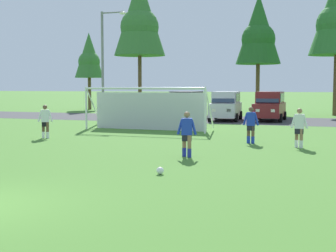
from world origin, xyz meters
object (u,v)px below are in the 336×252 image
at_px(street_lamp, 105,65).
at_px(parked_car_slot_left, 186,105).
at_px(player_midfield_center, 299,128).
at_px(parked_car_slot_far_left, 151,107).
at_px(parked_car_slot_center, 270,106).
at_px(player_winger_left, 187,134).
at_px(player_defender_far, 45,122).
at_px(player_winger_right, 251,125).
at_px(parked_car_slot_center_left, 226,106).
at_px(soccer_goal, 148,108).
at_px(soccer_ball, 160,171).

bearing_deg(street_lamp, parked_car_slot_left, 44.94).
height_order(player_midfield_center, street_lamp, street_lamp).
relative_size(parked_car_slot_far_left, parked_car_slot_center, 0.93).
relative_size(player_midfield_center, player_winger_left, 1.00).
height_order(player_defender_far, parked_car_slot_center, parked_car_slot_center).
distance_m(player_midfield_center, parked_car_slot_center, 15.42).
relative_size(player_midfield_center, player_winger_right, 1.00).
distance_m(player_midfield_center, parked_car_slot_left, 17.68).
bearing_deg(parked_car_slot_left, player_defender_far, -99.88).
xyz_separation_m(parked_car_slot_far_left, parked_car_slot_left, (3.44, -1.27, 0.24)).
relative_size(parked_car_slot_left, parked_car_slot_center_left, 1.00).
height_order(player_winger_left, parked_car_slot_left, parked_car_slot_left).
xyz_separation_m(player_defender_far, street_lamp, (-2.02, 10.62, 3.23)).
xyz_separation_m(soccer_goal, parked_car_slot_center_left, (2.70, 9.12, -0.18)).
xyz_separation_m(soccer_ball, player_winger_left, (-0.24, 3.50, 0.71)).
bearing_deg(player_midfield_center, soccer_ball, -114.98).
height_order(parked_car_slot_far_left, street_lamp, street_lamp).
bearing_deg(soccer_goal, parked_car_slot_far_left, 110.14).
relative_size(parked_car_slot_far_left, parked_car_slot_left, 0.92).
bearing_deg(parked_car_slot_center_left, soccer_ball, -83.12).
bearing_deg(parked_car_slot_left, parked_car_slot_center_left, -8.83).
bearing_deg(parked_car_slot_left, street_lamp, -135.06).
bearing_deg(player_defender_far, player_winger_right, 6.64).
relative_size(player_midfield_center, parked_car_slot_center_left, 0.35).
bearing_deg(soccer_ball, parked_car_slot_left, 104.77).
height_order(player_winger_left, parked_car_slot_far_left, parked_car_slot_far_left).
xyz_separation_m(soccer_ball, parked_car_slot_far_left, (-9.35, 23.69, 0.77)).
bearing_deg(parked_car_slot_center_left, player_midfield_center, -67.15).
bearing_deg(player_winger_left, parked_car_slot_far_left, 114.29).
bearing_deg(street_lamp, player_winger_left, -53.98).
relative_size(soccer_ball, parked_car_slot_far_left, 0.05).
bearing_deg(soccer_ball, player_winger_left, 93.85).
xyz_separation_m(player_midfield_center, parked_car_slot_center, (-2.94, 15.13, 0.29)).
distance_m(player_winger_left, street_lamp, 17.91).
height_order(player_winger_left, parked_car_slot_center, parked_car_slot_center).
bearing_deg(street_lamp, soccer_ball, -59.16).
height_order(player_defender_far, parked_car_slot_far_left, parked_car_slot_far_left).
bearing_deg(soccer_goal, street_lamp, 136.62).
height_order(soccer_ball, parked_car_slot_center, parked_car_slot_center).
height_order(player_winger_left, street_lamp, street_lamp).
relative_size(parked_car_slot_far_left, parked_car_slot_center_left, 0.91).
height_order(player_defender_far, parked_car_slot_left, parked_car_slot_left).
relative_size(soccer_ball, parked_car_slot_center, 0.05).
relative_size(player_defender_far, parked_car_slot_far_left, 0.38).
relative_size(player_midfield_center, parked_car_slot_left, 0.35).
distance_m(soccer_ball, parked_car_slot_center_left, 22.09).
distance_m(soccer_ball, parked_car_slot_center, 22.59).
height_order(parked_car_slot_left, parked_car_slot_center, same).
relative_size(soccer_ball, parked_car_slot_center_left, 0.05).
xyz_separation_m(soccer_ball, parked_car_slot_left, (-5.91, 22.42, 1.00)).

